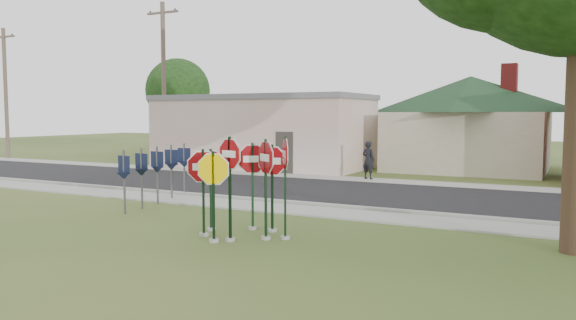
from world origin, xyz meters
The scene contains 20 objects.
ground centered at (0.00, 0.00, 0.00)m, with size 120.00×120.00×0.00m, color #2E4B1C.
sidewalk_near centered at (0.00, 5.50, 0.03)m, with size 60.00×1.60×0.06m, color gray.
road centered at (0.00, 10.00, 0.02)m, with size 60.00×7.00×0.04m, color black.
sidewalk_far centered at (0.00, 14.30, 0.03)m, with size 60.00×1.60×0.06m, color gray.
curb centered at (0.00, 6.50, 0.07)m, with size 60.00×0.20×0.14m, color gray.
stop_sign_center centered at (-0.03, 0.89, 1.66)m, with size 1.01×0.30×2.67m.
stop_sign_yellow centered at (-0.32, 0.61, 1.41)m, with size 1.01×0.40×2.33m.
stop_sign_left centered at (-0.95, 1.06, 1.44)m, with size 0.99×0.57×2.34m.
stop_sign_right centered at (0.66, 1.44, 1.64)m, with size 0.93×0.68×2.61m.
stop_sign_back_right centered at (0.35, 2.32, 1.49)m, with size 1.06×0.24×2.42m.
stop_sign_back_left centered at (-0.26, 2.34, 1.52)m, with size 0.85×0.71×2.46m.
stop_sign_far_right centered at (1.07, 1.69, 1.67)m, with size 0.64×0.89×2.67m.
stop_sign_far_left centered at (-1.17, 1.70, 1.41)m, with size 0.64×1.00×2.31m.
route_sign_row centered at (-5.40, 4.50, 1.22)m, with size 1.43×4.63×2.00m.
building_stucco centered at (-9.00, 18.00, 2.15)m, with size 12.20×6.20×4.20m.
building_house centered at (2.00, 22.00, 3.65)m, with size 11.60×11.60×6.20m.
utility_pole_near centered at (-14.00, 15.20, 4.97)m, with size 2.20×0.26×9.50m.
utility_pole_far centered at (-28.00, 15.20, 4.71)m, with size 2.20×0.26×9.00m.
bg_tree_left centered at (-20.00, 24.00, 4.88)m, with size 4.90×4.90×7.35m.
pedestrian centered at (-1.29, 14.55, 0.95)m, with size 0.65×0.43×1.79m, color black.
Camera 1 is at (7.48, -10.46, 3.11)m, focal length 35.00 mm.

